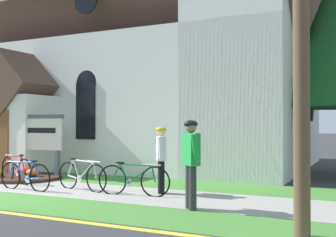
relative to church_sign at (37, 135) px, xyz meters
name	(u,v)px	position (x,y,z in m)	size (l,w,h in m)	color
ground	(85,176)	(1.21, 0.85, -1.31)	(140.00, 140.00, 0.00)	#333335
sidewalk_slab	(20,185)	(0.80, -1.48, -1.30)	(32.00, 2.11, 0.01)	#99968E
church_lawn	(68,177)	(0.80, 0.51, -1.30)	(24.00, 1.86, 0.01)	#427F33
church_building	(155,57)	(1.25, 5.48, 3.17)	(13.38, 10.59, 12.30)	white
church_sign	(37,135)	(0.00, 0.00, 0.00)	(1.96, 0.22, 1.95)	#474C56
flower_bed	(23,177)	(-0.02, -0.55, -1.23)	(2.24, 2.24, 0.34)	#382319
bicycle_silver	(25,176)	(1.59, -2.11, -0.94)	(1.73, 0.15, 0.79)	black
bicycle_white	(82,176)	(2.87, -1.51, -0.94)	(1.71, 0.37, 0.82)	black
bicycle_black	(16,170)	(0.43, -1.27, -0.93)	(1.66, 0.58, 0.84)	black
bicycle_yellow	(133,180)	(4.41, -1.60, -0.94)	(1.76, 0.30, 0.79)	black
cyclist_in_green_jersey	(191,157)	(6.21, -2.48, -0.29)	(0.48, 0.70, 1.73)	#2D2D33
cyclist_in_red_jersey	(161,155)	(4.87, -1.09, -0.39)	(0.40, 0.66, 1.59)	black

